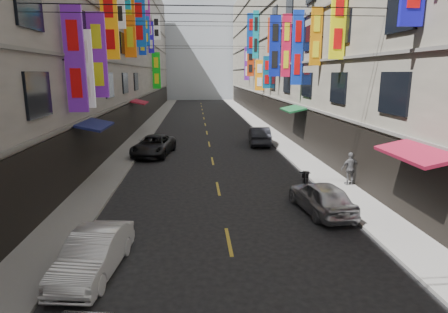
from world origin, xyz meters
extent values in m
cube|color=slate|center=(-6.00, 42.00, 0.06)|extent=(2.00, 90.00, 0.12)
cube|color=slate|center=(6.00, 42.00, 0.06)|extent=(2.00, 90.00, 0.12)
cube|color=gray|center=(-12.00, 42.00, 9.50)|extent=(10.00, 90.00, 19.00)
cube|color=black|center=(-6.95, 42.00, 1.50)|extent=(0.12, 85.50, 3.00)
cube|color=#66635E|center=(-6.94, 42.00, 3.20)|extent=(0.16, 90.00, 0.14)
cube|color=#66635E|center=(-6.94, 42.00, 6.40)|extent=(0.16, 90.00, 0.14)
cube|color=#66635E|center=(-6.94, 42.00, 9.60)|extent=(0.16, 90.00, 0.14)
cube|color=gray|center=(12.00, 42.00, 9.50)|extent=(10.00, 90.00, 19.00)
cube|color=black|center=(6.95, 42.00, 1.50)|extent=(0.12, 85.50, 3.00)
cube|color=#66635E|center=(6.94, 42.00, 3.20)|extent=(0.16, 90.00, 0.14)
cube|color=#66635E|center=(6.94, 42.00, 6.40)|extent=(0.16, 90.00, 0.14)
cube|color=#66635E|center=(6.94, 42.00, 9.60)|extent=(0.16, 90.00, 0.14)
cube|color=#AAB3BE|center=(0.00, 92.00, 11.00)|extent=(18.00, 8.00, 22.00)
cube|color=#5A1A90|center=(-6.46, 24.18, 6.19)|extent=(0.89, 0.18, 4.73)
cylinder|color=black|center=(-6.51, 24.18, 6.19)|extent=(0.99, 0.08, 0.08)
cube|color=white|center=(-6.53, 26.07, 5.78)|extent=(0.73, 0.18, 3.84)
cylinder|color=black|center=(-6.58, 26.07, 5.78)|extent=(0.83, 0.08, 0.08)
cube|color=yellow|center=(6.50, 26.45, 8.20)|extent=(0.80, 0.18, 3.74)
cylinder|color=black|center=(6.55, 26.45, 8.20)|extent=(0.90, 0.08, 0.08)
cube|color=#6A1C9C|center=(-6.42, 28.23, 6.55)|extent=(0.96, 0.18, 4.60)
cylinder|color=black|center=(-6.47, 28.23, 6.55)|extent=(1.06, 0.08, 0.08)
cube|color=#C3730A|center=(6.55, 30.24, 7.84)|extent=(0.70, 0.18, 3.52)
cylinder|color=black|center=(6.60, 30.24, 7.84)|extent=(0.80, 0.08, 0.08)
cube|color=#FF9D0D|center=(-6.37, 31.56, 8.65)|extent=(1.05, 0.18, 4.36)
cylinder|color=black|center=(-6.42, 31.56, 8.65)|extent=(1.15, 0.08, 0.08)
cube|color=#1136CB|center=(6.51, 34.36, 7.41)|extent=(0.79, 0.18, 5.32)
cylinder|color=black|center=(6.56, 34.36, 7.41)|extent=(0.89, 0.08, 0.08)
cube|color=silver|center=(-6.50, 35.82, 10.69)|extent=(0.80, 0.18, 3.73)
cylinder|color=black|center=(-6.55, 35.82, 10.69)|extent=(0.90, 0.08, 0.08)
cube|color=red|center=(6.52, 37.96, 7.82)|extent=(0.75, 0.18, 5.02)
cylinder|color=black|center=(6.57, 37.96, 7.82)|extent=(0.85, 0.08, 0.08)
cube|color=#DD5D0C|center=(-6.42, 39.52, 9.84)|extent=(0.96, 0.18, 5.84)
cylinder|color=black|center=(-6.47, 39.52, 9.84)|extent=(1.06, 0.08, 0.08)
cube|color=#0D1EA0|center=(6.39, 41.88, 8.06)|extent=(1.02, 0.18, 5.49)
cylinder|color=black|center=(6.44, 41.88, 8.06)|extent=(1.12, 0.08, 0.08)
cube|color=#0E49AA|center=(-6.27, 44.13, 10.39)|extent=(1.26, 0.18, 4.63)
cylinder|color=black|center=(-6.32, 44.13, 10.39)|extent=(1.36, 0.08, 0.08)
cube|color=red|center=(6.54, 44.43, 9.26)|extent=(0.72, 0.18, 3.34)
cylinder|color=black|center=(6.59, 44.43, 9.26)|extent=(0.82, 0.08, 0.08)
cube|color=#0A5683|center=(6.50, 46.15, 5.71)|extent=(0.80, 0.18, 3.30)
cylinder|color=black|center=(6.55, 46.15, 5.71)|extent=(0.90, 0.08, 0.08)
cube|color=#0F31B2|center=(-6.52, 47.85, 9.11)|extent=(0.76, 0.18, 3.23)
cylinder|color=black|center=(-6.57, 47.85, 9.11)|extent=(0.86, 0.08, 0.08)
cube|color=#0F48B5|center=(-6.45, 50.35, 10.19)|extent=(0.90, 0.18, 3.12)
cylinder|color=black|center=(-6.50, 50.35, 10.19)|extent=(1.00, 0.08, 0.08)
cube|color=orange|center=(6.40, 50.05, 5.39)|extent=(1.01, 0.18, 3.46)
cylinder|color=black|center=(6.45, 50.05, 5.39)|extent=(1.11, 0.08, 0.08)
cube|color=#901A8C|center=(-6.44, 51.55, 12.22)|extent=(0.91, 0.18, 4.46)
cylinder|color=black|center=(-6.49, 51.55, 12.22)|extent=(1.01, 0.08, 0.08)
cube|color=#0C8696|center=(6.54, 54.26, 10.28)|extent=(0.71, 0.18, 5.69)
cylinder|color=black|center=(6.59, 54.26, 10.28)|extent=(0.81, 0.08, 0.08)
cube|color=#1D0EA9|center=(-6.54, 56.44, 10.06)|extent=(0.71, 0.18, 3.82)
cylinder|color=black|center=(-6.59, 56.44, 10.06)|extent=(0.81, 0.08, 0.08)
cube|color=#0D3D9D|center=(6.31, 56.34, 10.62)|extent=(1.17, 0.18, 4.98)
cylinder|color=black|center=(6.36, 56.34, 10.62)|extent=(1.27, 0.08, 0.08)
cube|color=#BD3711|center=(6.44, 57.68, 7.06)|extent=(0.92, 0.18, 3.66)
cylinder|color=black|center=(6.49, 57.68, 7.06)|extent=(1.02, 0.08, 0.08)
cube|color=#0E9D15|center=(-6.36, 59.89, 5.97)|extent=(1.08, 0.18, 4.93)
cylinder|color=black|center=(-6.41, 59.89, 5.97)|extent=(1.18, 0.08, 0.08)
cube|color=white|center=(-6.38, 62.34, 11.93)|extent=(1.05, 0.18, 3.26)
cylinder|color=black|center=(-6.43, 62.34, 11.93)|extent=(1.15, 0.08, 0.08)
cube|color=#601B98|center=(6.55, 62.14, 7.00)|extent=(0.71, 0.18, 4.75)
cylinder|color=black|center=(6.60, 62.14, 7.00)|extent=(0.81, 0.08, 0.08)
cube|color=maroon|center=(6.30, 18.00, 3.00)|extent=(1.39, 3.20, 0.41)
cube|color=#161C4F|center=(-6.30, 26.00, 3.00)|extent=(1.39, 3.20, 0.41)
cube|color=#144C27|center=(6.30, 34.00, 3.00)|extent=(1.39, 3.20, 0.41)
cube|color=maroon|center=(-6.30, 42.00, 3.00)|extent=(1.39, 3.20, 0.41)
cylinder|color=black|center=(0.00, 22.00, 8.20)|extent=(14.00, 0.04, 0.04)
cylinder|color=black|center=(0.00, 36.00, 9.40)|extent=(14.00, 0.04, 0.04)
cylinder|color=black|center=(0.00, 50.00, 8.60)|extent=(14.00, 0.04, 0.04)
cube|color=gold|center=(0.00, 18.00, 0.01)|extent=(0.12, 2.20, 0.01)
cube|color=gold|center=(0.00, 24.00, 0.01)|extent=(0.12, 2.20, 0.01)
cube|color=gold|center=(0.00, 30.00, 0.01)|extent=(0.12, 2.20, 0.01)
cube|color=gold|center=(0.00, 36.00, 0.01)|extent=(0.12, 2.20, 0.01)
cube|color=gold|center=(0.00, 42.00, 0.01)|extent=(0.12, 2.20, 0.01)
cube|color=gold|center=(0.00, 48.00, 0.01)|extent=(0.12, 2.20, 0.01)
cube|color=gold|center=(0.00, 54.00, 0.01)|extent=(0.12, 2.20, 0.01)
cube|color=gold|center=(0.00, 60.00, 0.01)|extent=(0.12, 2.20, 0.01)
cube|color=gold|center=(0.00, 66.00, 0.01)|extent=(0.12, 2.20, 0.01)
cube|color=gold|center=(0.00, 72.00, 0.01)|extent=(0.12, 2.20, 0.01)
cube|color=gold|center=(0.00, 78.00, 0.01)|extent=(0.12, 2.20, 0.01)
cylinder|color=black|center=(3.97, 22.73, 0.25)|extent=(0.28, 0.51, 0.50)
cylinder|color=black|center=(4.40, 23.96, 0.25)|extent=(0.28, 0.51, 0.50)
cube|color=black|center=(4.19, 23.35, 0.40)|extent=(0.71, 1.33, 0.18)
cube|color=black|center=(4.27, 23.58, 0.75)|extent=(0.48, 0.62, 0.22)
cylinder|color=black|center=(4.00, 22.83, 0.70)|extent=(0.19, 0.36, 0.88)
cylinder|color=black|center=(4.00, 22.83, 1.05)|extent=(0.49, 0.22, 0.06)
imported|color=white|center=(-4.00, 16.24, 0.61)|extent=(1.74, 3.82, 1.22)
imported|color=black|center=(-4.00, 32.08, 0.69)|extent=(3.04, 5.24, 1.37)
imported|color=#B3B3B8|center=(4.00, 20.44, 0.66)|extent=(2.05, 4.07, 1.33)
imported|color=#222228|center=(4.00, 35.48, 0.72)|extent=(1.87, 4.47, 1.44)
imported|color=#535355|center=(6.60, 23.79, 0.95)|extent=(1.02, 0.64, 1.66)
camera|label=1|loc=(-1.06, 6.28, 5.58)|focal=30.00mm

